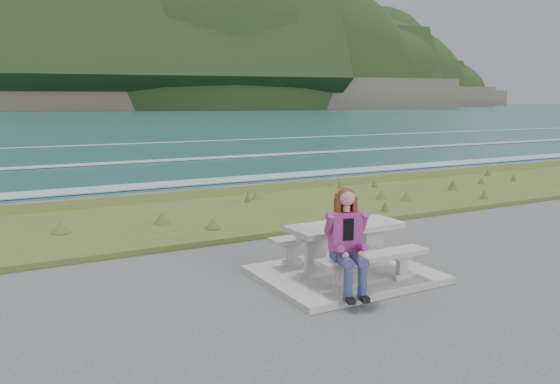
% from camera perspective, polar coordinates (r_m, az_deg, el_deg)
% --- Properties ---
extents(concrete_slab, '(2.60, 2.10, 0.10)m').
position_cam_1_polar(concrete_slab, '(8.64, 6.77, -8.52)').
color(concrete_slab, '#A4A49E').
rests_on(concrete_slab, ground).
extents(picnic_table, '(1.80, 0.75, 0.75)m').
position_cam_1_polar(picnic_table, '(8.47, 6.85, -4.44)').
color(picnic_table, '#A4A49E').
rests_on(picnic_table, concrete_slab).
extents(bench_landward, '(1.80, 0.35, 0.45)m').
position_cam_1_polar(bench_landward, '(7.99, 9.76, -7.09)').
color(bench_landward, '#A4A49E').
rests_on(bench_landward, concrete_slab).
extents(bench_seaward, '(1.80, 0.35, 0.45)m').
position_cam_1_polar(bench_seaward, '(9.09, 4.25, -4.96)').
color(bench_seaward, '#A4A49E').
rests_on(bench_seaward, concrete_slab).
extents(grass_verge, '(160.00, 4.50, 0.22)m').
position_cam_1_polar(grass_verge, '(12.91, -6.22, -2.71)').
color(grass_verge, '#395720').
rests_on(grass_verge, ground).
extents(shore_drop, '(160.00, 0.80, 2.20)m').
position_cam_1_polar(shore_drop, '(15.58, -10.32, -0.72)').
color(shore_drop, brown).
rests_on(shore_drop, ground).
extents(ocean, '(1600.00, 1600.00, 0.09)m').
position_cam_1_polar(ocean, '(32.43, -19.94, 0.99)').
color(ocean, '#20565C').
rests_on(ocean, ground).
extents(headland_range, '(729.83, 363.95, 186.17)m').
position_cam_1_polar(headland_range, '(449.72, -3.06, 10.34)').
color(headland_range, brown).
rests_on(headland_range, ground).
extents(seated_woman, '(0.58, 0.80, 1.45)m').
position_cam_1_polar(seated_woman, '(7.53, 7.21, -6.61)').
color(seated_woman, navy).
rests_on(seated_woman, concrete_slab).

